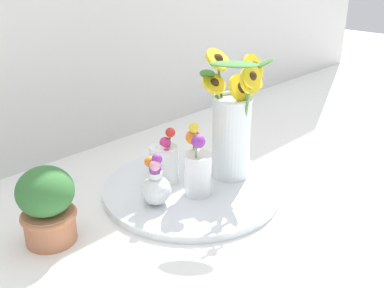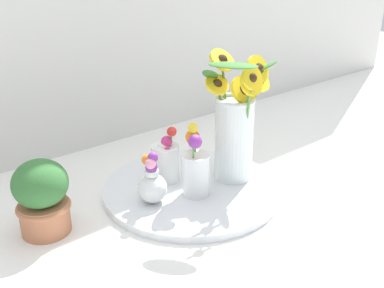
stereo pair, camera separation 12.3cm
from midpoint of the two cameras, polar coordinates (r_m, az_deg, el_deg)
The scene contains 7 objects.
ground_plane at distance 1.27m, azimuth -1.21°, elevation -7.01°, with size 6.00×6.00×0.00m, color white.
serving_tray at distance 1.29m, azimuth -2.74°, elevation -5.74°, with size 0.50×0.50×0.02m.
mason_jar_sunflowers at distance 1.28m, azimuth 2.49°, elevation 2.45°, with size 0.30×0.23×0.37m.
vase_small_center at distance 1.21m, azimuth -2.21°, elevation -3.13°, with size 0.08×0.10×0.20m.
vase_bulb_right at distance 1.18m, azimuth -7.61°, elevation -5.33°, with size 0.08×0.08×0.15m.
vase_small_back at distance 1.29m, azimuth -6.30°, elevation -2.22°, with size 0.08×0.08×0.16m.
potted_plant at distance 1.12m, azimuth -20.99°, elevation -7.30°, with size 0.13×0.13×0.19m.
Camera 1 is at (-0.81, -0.74, 0.64)m, focal length 42.00 mm.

